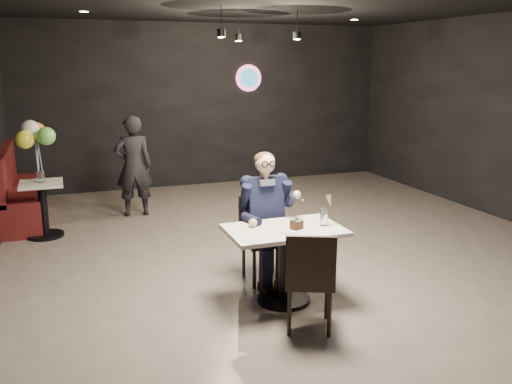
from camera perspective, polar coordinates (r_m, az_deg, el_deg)
name	(u,v)px	position (r m, az deg, el deg)	size (l,w,h in m)	color
floor	(309,260)	(6.51, 5.57, -7.19)	(9.00, 9.00, 0.00)	slate
wall_sign	(249,78)	(10.54, -0.79, 11.91)	(0.50, 0.06, 0.50)	pink
pendant_lights	(252,19)	(7.96, -0.41, 17.73)	(1.40, 1.20, 0.36)	black
main_table	(284,265)	(5.31, 2.95, -7.69)	(1.10, 0.70, 0.75)	white
chair_far	(264,240)	(5.76, 0.84, -5.05)	(0.42, 0.46, 0.92)	black
chair_near	(309,278)	(4.80, 5.63, -9.02)	(0.42, 0.46, 0.92)	black
seated_man	(264,216)	(5.68, 0.85, -2.56)	(0.60, 0.80, 1.44)	black
dessert_plate	(291,230)	(5.11, 3.66, -4.01)	(0.23, 0.23, 0.01)	white
cake_slice	(297,225)	(5.12, 4.30, -3.50)	(0.10, 0.08, 0.07)	black
mint_leaf	(299,221)	(5.10, 4.51, -3.07)	(0.06, 0.04, 0.01)	#2E7C28
sundae_glass	(324,217)	(5.28, 7.17, -2.61)	(0.08, 0.08, 0.17)	silver
wafer_cone	(330,201)	(5.27, 7.76, -0.94)	(0.06, 0.06, 0.12)	tan
booth_bench	(22,184)	(8.72, -23.40, 0.77)	(0.54, 2.15, 1.07)	#460F0F
side_table	(44,212)	(7.78, -21.43, -1.99)	(0.54, 0.54, 0.68)	white
balloon_vase	(40,177)	(7.67, -21.75, 1.52)	(0.10, 0.10, 0.15)	silver
balloon_bunch	(37,144)	(7.60, -22.02, 4.67)	(0.43, 0.43, 0.71)	#EFF333
passerby	(134,166)	(8.38, -12.77, 2.67)	(0.56, 0.37, 1.53)	black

